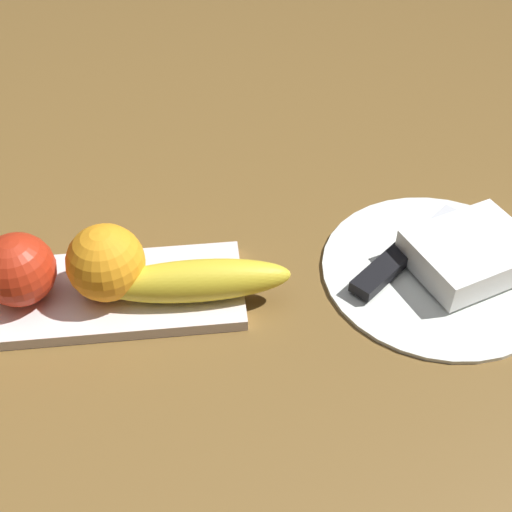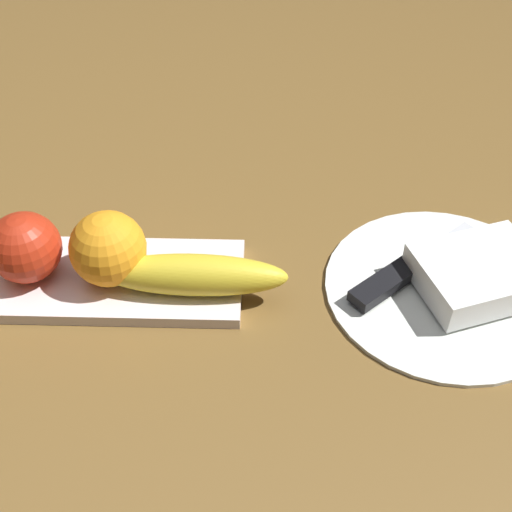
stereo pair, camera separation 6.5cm
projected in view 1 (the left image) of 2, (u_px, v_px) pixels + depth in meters
name	position (u px, v px, depth m)	size (l,w,h in m)	color
ground_plane	(78.00, 314.00, 0.65)	(2.40, 2.40, 0.00)	brown
fruit_tray	(65.00, 297.00, 0.66)	(0.35, 0.11, 0.01)	white
apple	(18.00, 270.00, 0.63)	(0.07, 0.07, 0.07)	red
banana	(196.00, 281.00, 0.64)	(0.18, 0.04, 0.04)	yellow
orange_near_apple	(106.00, 263.00, 0.64)	(0.07, 0.07, 0.07)	orange
dinner_plate	(438.00, 269.00, 0.69)	(0.24, 0.24, 0.01)	white
folded_napkin	(471.00, 253.00, 0.68)	(0.12, 0.09, 0.03)	white
knife	(394.00, 262.00, 0.69)	(0.15, 0.14, 0.01)	silver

